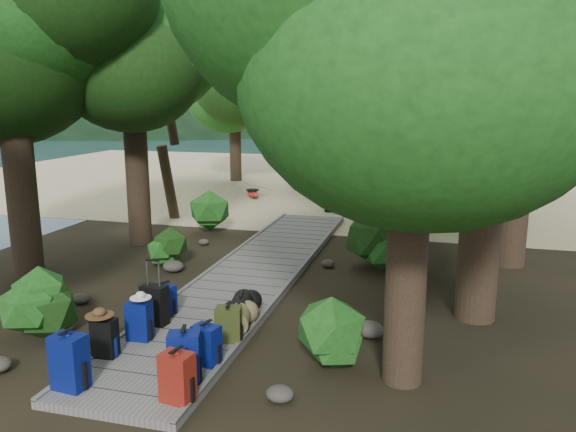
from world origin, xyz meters
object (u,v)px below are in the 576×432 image
(backpack_left_a, at_px, (69,359))
(backpack_left_c, at_px, (139,319))
(backpack_right_b, at_px, (184,354))
(duffel_right_khaki, at_px, (238,318))
(lone_suitcase_on_sand, at_px, (331,203))
(backpack_right_d, at_px, (228,322))
(suitcase_on_boardwalk, at_px, (155,305))
(backpack_right_c, at_px, (207,343))
(backpack_left_b, at_px, (105,336))
(duffel_right_black, at_px, (242,306))
(kayak, at_px, (252,192))
(sun_lounger, at_px, (409,197))
(backpack_left_d, at_px, (164,298))
(backpack_right_a, at_px, (177,375))

(backpack_left_a, relative_size, backpack_left_c, 1.19)
(backpack_right_b, xyz_separation_m, duffel_right_khaki, (0.10, 1.81, -0.18))
(backpack_left_a, distance_m, backpack_right_b, 1.48)
(backpack_left_c, xyz_separation_m, lone_suitcase_on_sand, (0.93, 11.27, -0.12))
(backpack_left_a, height_order, backpack_left_c, backpack_left_a)
(backpack_right_d, height_order, suitcase_on_boardwalk, suitcase_on_boardwalk)
(backpack_right_c, distance_m, duffel_right_khaki, 1.28)
(backpack_left_a, relative_size, backpack_left_b, 1.29)
(duffel_right_khaki, xyz_separation_m, duffel_right_black, (-0.11, 0.49, 0.00))
(duffel_right_khaki, distance_m, kayak, 13.41)
(backpack_left_b, relative_size, sun_lounger, 0.31)
(backpack_left_d, bearing_deg, lone_suitcase_on_sand, 106.36)
(backpack_right_a, bearing_deg, lone_suitcase_on_sand, 101.95)
(suitcase_on_boardwalk, bearing_deg, backpack_left_a, -82.80)
(backpack_right_d, distance_m, kayak, 13.83)
(backpack_left_c, distance_m, sun_lounger, 13.51)
(backpack_left_a, xyz_separation_m, backpack_left_c, (0.10, 1.61, -0.06))
(backpack_right_a, bearing_deg, kayak, 114.96)
(backpack_right_b, relative_size, backpack_right_d, 1.25)
(backpack_left_c, bearing_deg, backpack_right_b, -42.52)
(backpack_left_d, height_order, suitcase_on_boardwalk, suitcase_on_boardwalk)
(backpack_right_d, bearing_deg, sun_lounger, 68.51)
(backpack_right_c, relative_size, backpack_right_d, 1.05)
(backpack_left_a, relative_size, suitcase_on_boardwalk, 1.21)
(backpack_right_d, relative_size, suitcase_on_boardwalk, 0.89)
(backpack_left_a, xyz_separation_m, backpack_left_b, (-0.09, 0.94, -0.09))
(suitcase_on_boardwalk, bearing_deg, backpack_right_a, -47.60)
(backpack_left_b, height_order, duffel_right_black, backpack_left_b)
(backpack_left_d, distance_m, lone_suitcase_on_sand, 10.22)
(lone_suitcase_on_sand, bearing_deg, kayak, 140.59)
(backpack_left_c, bearing_deg, backpack_left_d, 93.96)
(backpack_left_a, height_order, backpack_right_b, backpack_left_a)
(kayak, bearing_deg, duffel_right_khaki, -96.33)
(backpack_right_a, distance_m, backpack_right_b, 0.52)
(backpack_right_a, bearing_deg, backpack_right_b, 115.00)
(backpack_right_b, distance_m, sun_lounger, 14.27)
(kayak, bearing_deg, backpack_right_b, -98.78)
(backpack_left_a, bearing_deg, duffel_right_khaki, 64.61)
(duffel_right_black, bearing_deg, suitcase_on_boardwalk, -164.96)
(duffel_right_black, xyz_separation_m, suitcase_on_boardwalk, (-1.32, -0.64, 0.13))
(backpack_right_a, distance_m, kayak, 15.63)
(backpack_left_a, xyz_separation_m, sun_lounger, (3.58, 14.67, -0.18))
(backpack_left_b, xyz_separation_m, duffel_right_khaki, (1.56, 1.44, -0.12))
(duffel_right_black, relative_size, lone_suitcase_on_sand, 1.00)
(duffel_right_black, height_order, sun_lounger, sun_lounger)
(backpack_left_b, bearing_deg, sun_lounger, 71.49)
(backpack_left_d, bearing_deg, duffel_right_black, 28.88)
(duffel_right_black, bearing_deg, backpack_right_b, -100.77)
(duffel_right_khaki, bearing_deg, duffel_right_black, 90.25)
(backpack_right_a, xyz_separation_m, lone_suitcase_on_sand, (-0.46, 12.80, -0.13))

